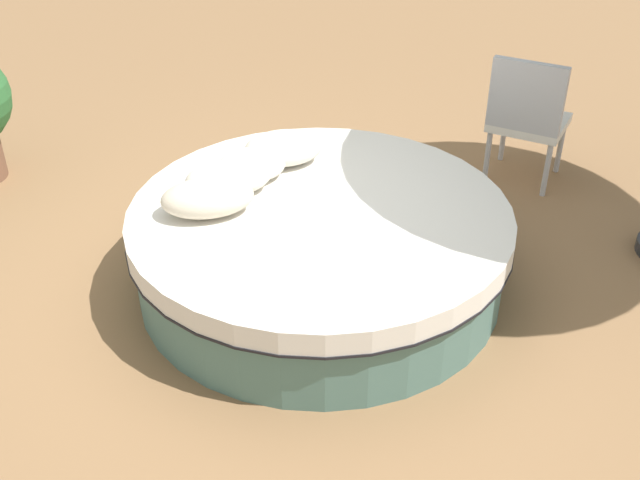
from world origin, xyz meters
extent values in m
plane|color=olive|center=(0.00, 0.00, 0.00)|extent=(16.00, 16.00, 0.00)
cylinder|color=#4C726B|center=(0.00, 0.00, 0.19)|extent=(2.17, 2.17, 0.38)
cylinder|color=black|center=(0.00, 0.00, 0.38)|extent=(2.25, 2.25, 0.02)
cylinder|color=silver|center=(0.00, 0.00, 0.45)|extent=(2.24, 2.24, 0.14)
ellipsoid|color=silver|center=(-0.10, 0.64, 0.62)|extent=(0.50, 0.36, 0.20)
ellipsoid|color=silver|center=(-0.32, 0.50, 0.60)|extent=(0.42, 0.39, 0.15)
ellipsoid|color=silver|center=(-0.49, 0.32, 0.62)|extent=(0.51, 0.30, 0.19)
ellipsoid|color=beige|center=(-0.63, 0.10, 0.63)|extent=(0.53, 0.32, 0.21)
cylinder|color=#B7B7BC|center=(1.76, 1.31, 0.21)|extent=(0.04, 0.04, 0.42)
cylinder|color=#B7B7BC|center=(2.10, 1.03, 0.21)|extent=(0.04, 0.04, 0.42)
cylinder|color=#B7B7BC|center=(1.49, 0.99, 0.21)|extent=(0.04, 0.04, 0.42)
cylinder|color=#B7B7BC|center=(1.83, 0.71, 0.21)|extent=(0.04, 0.04, 0.42)
cube|color=white|center=(1.79, 1.01, 0.45)|extent=(0.72, 0.72, 0.06)
cube|color=#B7B7BC|center=(1.65, 0.84, 0.73)|extent=(0.44, 0.38, 0.50)
camera|label=1|loc=(-0.83, -3.73, 2.81)|focal=43.18mm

